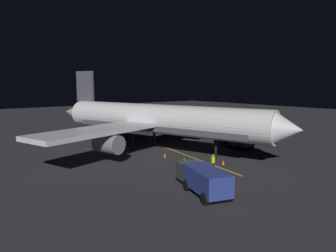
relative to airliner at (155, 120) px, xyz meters
name	(u,v)px	position (x,y,z in m)	size (l,w,h in m)	color
ground_plane	(159,151)	(-0.17, 0.57, -4.14)	(180.00, 180.00, 0.20)	#2A2A2F
apron_guide_stripe	(184,154)	(-1.20, 4.57, -4.03)	(0.24, 21.40, 0.01)	gold
airliner	(155,120)	(0.00, 0.00, 0.00)	(34.52, 36.80, 10.77)	white
baggage_truck	(203,179)	(6.98, 16.03, -2.88)	(4.05, 6.88, 2.15)	navy
catering_truck	(236,139)	(-9.69, 5.76, -2.78)	(2.70, 5.80, 2.48)	navy
ground_crew_worker	(213,163)	(1.55, 12.05, -3.15)	(0.40, 0.40, 1.74)	black
traffic_cone_near_left	(223,163)	(-1.07, 11.11, -3.79)	(0.50, 0.50, 0.55)	#EA590F
traffic_cone_near_right	(165,156)	(1.78, 4.38, -3.79)	(0.50, 0.50, 0.55)	#EA590F
traffic_cone_under_wing	(184,160)	(1.33, 7.40, -3.79)	(0.50, 0.50, 0.55)	#EA590F
traffic_cone_far	(186,164)	(2.32, 8.79, -3.79)	(0.50, 0.50, 0.55)	#EA590F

